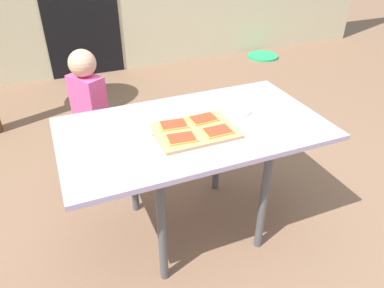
{
  "coord_description": "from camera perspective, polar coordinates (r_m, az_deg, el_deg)",
  "views": [
    {
      "loc": [
        -0.68,
        -1.61,
        1.75
      ],
      "look_at": [
        -0.01,
        0.0,
        0.65
      ],
      "focal_mm": 33.92,
      "sensor_mm": 36.0,
      "label": 1
    }
  ],
  "objects": [
    {
      "name": "cutting_board",
      "position": [
        1.95,
        0.41,
        2.11
      ],
      "size": [
        0.43,
        0.32,
        0.02
      ],
      "primitive_type": "cube",
      "color": "tan",
      "rests_on": "dining_table"
    },
    {
      "name": "ground_plane",
      "position": [
        2.48,
        0.22,
        -12.68
      ],
      "size": [
        16.0,
        16.0,
        0.0
      ],
      "primitive_type": "plane",
      "color": "brown"
    },
    {
      "name": "dining_table",
      "position": [
        2.05,
        0.26,
        0.95
      ],
      "size": [
        1.47,
        0.82,
        0.76
      ],
      "color": "#A598BD",
      "rests_on": "ground"
    },
    {
      "name": "pizza_slice_near_left",
      "position": [
        1.86,
        -1.69,
        0.91
      ],
      "size": [
        0.16,
        0.12,
        0.01
      ],
      "color": "gold",
      "rests_on": "cutting_board"
    },
    {
      "name": "pizza_slice_near_right",
      "position": [
        1.92,
        4.04,
        2.05
      ],
      "size": [
        0.15,
        0.11,
        0.01
      ],
      "color": "gold",
      "rests_on": "cutting_board"
    },
    {
      "name": "pizza_slice_far_left",
      "position": [
        1.98,
        -2.94,
        3.06
      ],
      "size": [
        0.16,
        0.12,
        0.01
      ],
      "color": "gold",
      "rests_on": "cutting_board"
    },
    {
      "name": "pizza_slice_far_right",
      "position": [
        2.04,
        1.81,
        3.98
      ],
      "size": [
        0.16,
        0.11,
        0.01
      ],
      "color": "gold",
      "rests_on": "cutting_board"
    },
    {
      "name": "child_left",
      "position": [
        2.66,
        -15.76,
        5.32
      ],
      "size": [
        0.24,
        0.28,
        1.02
      ],
      "color": "navy",
      "rests_on": "ground"
    },
    {
      "name": "plate_white_right",
      "position": [
        2.19,
        6.78,
        5.25
      ],
      "size": [
        0.19,
        0.19,
        0.01
      ],
      "primitive_type": "cylinder",
      "color": "white",
      "rests_on": "dining_table"
    },
    {
      "name": "garden_hose_coil",
      "position": [
        5.53,
        11.07,
        13.4
      ],
      "size": [
        0.43,
        0.43,
        0.03
      ],
      "primitive_type": "cylinder",
      "color": "#26B365",
      "rests_on": "ground"
    },
    {
      "name": "plate_white_left",
      "position": [
        1.99,
        -8.12,
        2.28
      ],
      "size": [
        0.19,
        0.19,
        0.01
      ],
      "primitive_type": "cylinder",
      "color": "white",
      "rests_on": "dining_table"
    }
  ]
}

